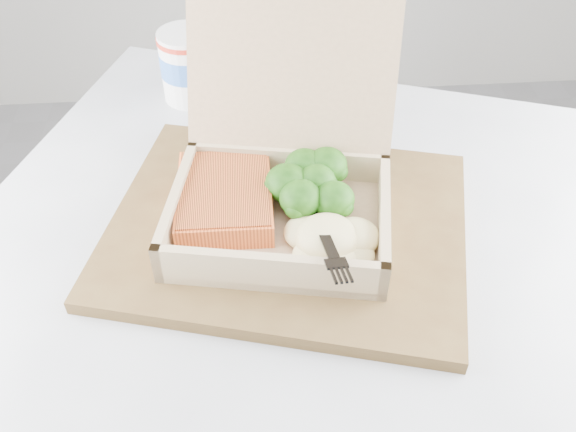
{
  "coord_description": "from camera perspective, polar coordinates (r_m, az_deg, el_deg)",
  "views": [
    {
      "loc": [
        -0.35,
        0.08,
        1.2
      ],
      "look_at": [
        -0.31,
        0.57,
        0.75
      ],
      "focal_mm": 40.0,
      "sensor_mm": 36.0,
      "label": 1
    }
  ],
  "objects": [
    {
      "name": "takeout_container",
      "position": [
        0.7,
        -0.39,
        4.2
      ],
      "size": [
        0.27,
        0.29,
        0.21
      ],
      "rotation": [
        0.0,
        0.0,
        -0.19
      ],
      "color": "tan",
      "rests_on": "serving_tray"
    },
    {
      "name": "plastic_fork",
      "position": [
        0.65,
        2.89,
        -0.46
      ],
      "size": [
        0.03,
        0.14,
        0.03
      ],
      "rotation": [
        0.0,
        0.0,
        3.21
      ],
      "color": "black",
      "rests_on": "mashed_potatoes"
    },
    {
      "name": "broccoli_pile",
      "position": [
        0.71,
        2.55,
        2.44
      ],
      "size": [
        0.11,
        0.11,
        0.04
      ],
      "primitive_type": null,
      "color": "#327D1B",
      "rests_on": "takeout_container"
    },
    {
      "name": "serving_tray",
      "position": [
        0.72,
        -0.04,
        -0.92
      ],
      "size": [
        0.46,
        0.4,
        0.02
      ],
      "primitive_type": "cube",
      "rotation": [
        0.0,
        0.0,
        -0.26
      ],
      "color": "brown",
      "rests_on": "cafe_table"
    },
    {
      "name": "mashed_potatoes",
      "position": [
        0.65,
        3.49,
        -1.91
      ],
      "size": [
        0.11,
        0.09,
        0.04
      ],
      "primitive_type": "ellipsoid",
      "color": "#F0E49C",
      "rests_on": "takeout_container"
    },
    {
      "name": "paper_cup",
      "position": [
        0.93,
        -8.86,
        13.25
      ],
      "size": [
        0.08,
        0.08,
        0.1
      ],
      "color": "white",
      "rests_on": "cafe_table"
    },
    {
      "name": "cafe_table",
      "position": [
        0.85,
        -0.4,
        -10.54
      ],
      "size": [
        0.92,
        0.92,
        0.7
      ],
      "rotation": [
        0.0,
        0.0,
        -0.35
      ],
      "color": "black",
      "rests_on": "floor"
    },
    {
      "name": "salmon_fillet",
      "position": [
        0.71,
        -5.65,
        1.64
      ],
      "size": [
        0.1,
        0.14,
        0.03
      ],
      "primitive_type": "cube",
      "rotation": [
        0.0,
        0.0,
        -0.01
      ],
      "color": "orange",
      "rests_on": "takeout_container"
    },
    {
      "name": "receipt",
      "position": [
        0.88,
        5.39,
        7.85
      ],
      "size": [
        0.13,
        0.15,
        0.0
      ],
      "primitive_type": "cube",
      "rotation": [
        0.0,
        0.0,
        -0.58
      ],
      "color": "silver",
      "rests_on": "cafe_table"
    }
  ]
}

